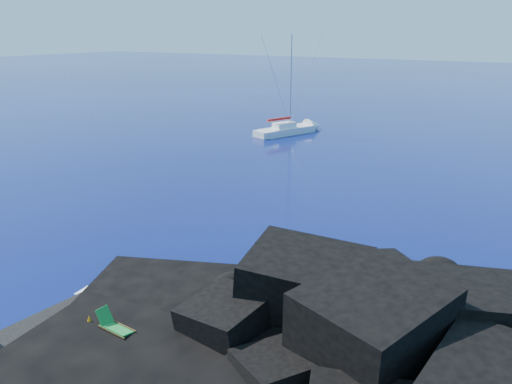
# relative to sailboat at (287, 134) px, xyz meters

# --- Properties ---
(ground) EXTENTS (400.00, 400.00, 0.00)m
(ground) POSITION_rel_sailboat_xyz_m (9.00, -41.01, 0.00)
(ground) COLOR #04083D
(ground) RESTS_ON ground
(headland) EXTENTS (24.00, 24.00, 3.60)m
(headland) POSITION_rel_sailboat_xyz_m (22.00, -38.01, 0.00)
(headland) COLOR black
(headland) RESTS_ON ground
(beach) EXTENTS (9.08, 6.86, 0.70)m
(beach) POSITION_rel_sailboat_xyz_m (13.50, -40.51, 0.00)
(beach) COLOR black
(beach) RESTS_ON ground
(surf_foam) EXTENTS (10.00, 8.00, 0.06)m
(surf_foam) POSITION_rel_sailboat_xyz_m (14.00, -36.01, 0.00)
(surf_foam) COLOR white
(surf_foam) RESTS_ON ground
(sailboat) EXTENTS (6.22, 11.00, 11.47)m
(sailboat) POSITION_rel_sailboat_xyz_m (0.00, 0.00, 0.00)
(sailboat) COLOR silver
(sailboat) RESTS_ON ground
(deck_chair) EXTENTS (1.62, 0.79, 1.08)m
(deck_chair) POSITION_rel_sailboat_xyz_m (13.38, -40.44, 0.89)
(deck_chair) COLOR #1C8032
(deck_chair) RESTS_ON beach
(towel) EXTENTS (2.24, 1.33, 0.06)m
(towel) POSITION_rel_sailboat_xyz_m (14.55, -40.51, 0.38)
(towel) COLOR silver
(towel) RESTS_ON beach
(sunbather) EXTENTS (1.63, 0.64, 0.21)m
(sunbather) POSITION_rel_sailboat_xyz_m (14.55, -40.51, 0.51)
(sunbather) COLOR tan
(sunbather) RESTS_ON towel
(marker_cone) EXTENTS (0.41, 0.41, 0.53)m
(marker_cone) POSITION_rel_sailboat_xyz_m (11.96, -40.56, 0.61)
(marker_cone) COLOR orange
(marker_cone) RESTS_ON beach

